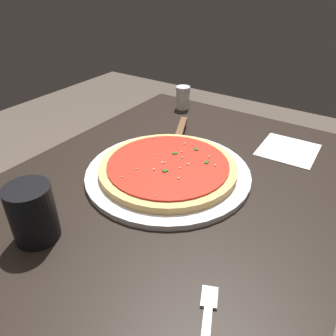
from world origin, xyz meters
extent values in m
cube|color=black|center=(0.41, -0.29, 0.35)|extent=(0.06, 0.06, 0.71)
cube|color=black|center=(0.41, 0.29, 0.35)|extent=(0.06, 0.06, 0.71)
cube|color=black|center=(0.00, 0.00, 0.72)|extent=(0.95, 0.72, 0.03)
cylinder|color=white|center=(0.03, 0.03, 0.74)|extent=(0.38, 0.38, 0.01)
cylinder|color=#DBB26B|center=(0.03, 0.03, 0.76)|extent=(0.31, 0.31, 0.02)
cylinder|color=red|center=(0.03, 0.03, 0.77)|extent=(0.28, 0.28, 0.00)
sphere|color=#EFEACC|center=(0.05, -0.01, 0.77)|extent=(0.01, 0.01, 0.01)
sphere|color=#EFEACC|center=(0.10, -0.03, 0.77)|extent=(0.00, 0.00, 0.00)
sphere|color=#EFEACC|center=(0.07, 0.02, 0.77)|extent=(0.00, 0.00, 0.00)
sphere|color=#EFEACC|center=(-0.07, 0.08, 0.77)|extent=(0.00, 0.00, 0.00)
sphere|color=#EFEACC|center=(0.09, 0.03, 0.77)|extent=(0.00, 0.00, 0.00)
sphere|color=#EFEACC|center=(0.08, -0.06, 0.77)|extent=(0.00, 0.00, 0.00)
sphere|color=#EFEACC|center=(0.03, 0.00, 0.77)|extent=(0.00, 0.00, 0.00)
sphere|color=#EFEACC|center=(-0.01, -0.02, 0.77)|extent=(0.00, 0.00, 0.00)
sphere|color=#EFEACC|center=(-0.09, -0.02, 0.77)|extent=(0.00, 0.00, 0.00)
sphere|color=#EFEACC|center=(0.13, 0.05, 0.77)|extent=(0.00, 0.00, 0.00)
sphere|color=#EFEACC|center=(0.11, 0.13, 0.77)|extent=(0.00, 0.00, 0.00)
sphere|color=#EFEACC|center=(0.02, 0.04, 0.77)|extent=(0.01, 0.01, 0.01)
sphere|color=#EFEACC|center=(0.03, 0.07, 0.77)|extent=(0.00, 0.00, 0.00)
sphere|color=#EFEACC|center=(-0.01, 0.04, 0.77)|extent=(0.01, 0.01, 0.01)
sphere|color=#EFEACC|center=(-0.03, 0.08, 0.77)|extent=(0.00, 0.00, 0.00)
sphere|color=#EFEACC|center=(0.03, 0.04, 0.77)|extent=(0.00, 0.00, 0.00)
cube|color=#23561E|center=(0.08, -0.04, 0.77)|extent=(0.01, 0.01, 0.00)
cube|color=#23561E|center=(0.00, 0.02, 0.77)|extent=(0.01, 0.01, 0.00)
cube|color=#23561E|center=(0.12, 0.01, 0.77)|extent=(0.01, 0.01, 0.00)
cube|color=#23561E|center=(0.08, 0.04, 0.77)|extent=(0.01, 0.01, 0.00)
cube|color=silver|center=(0.13, 0.07, 0.75)|extent=(0.11, 0.10, 0.00)
cube|color=brown|center=(0.23, 0.12, 0.75)|extent=(0.13, 0.07, 0.01)
cylinder|color=black|center=(-0.26, 0.12, 0.79)|extent=(0.08, 0.08, 0.11)
cube|color=white|center=(0.30, -0.16, 0.74)|extent=(0.15, 0.14, 0.00)
cube|color=silver|center=(-0.21, -0.20, 0.74)|extent=(0.04, 0.04, 0.00)
cylinder|color=silver|center=(0.40, 0.22, 0.77)|extent=(0.04, 0.04, 0.06)
cylinder|color=silver|center=(0.40, 0.22, 0.80)|extent=(0.05, 0.05, 0.01)
camera|label=1|loc=(-0.50, -0.32, 1.16)|focal=35.49mm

